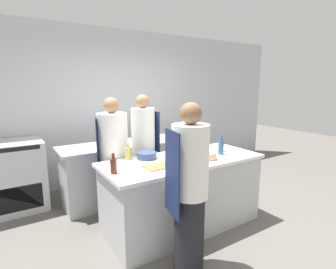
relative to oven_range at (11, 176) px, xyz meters
name	(u,v)px	position (x,y,z in m)	size (l,w,h in m)	color
ground_plane	(182,225)	(1.82, -1.72, -0.51)	(16.00, 16.00, 0.00)	#605B56
wall_back	(117,107)	(1.82, 0.41, 0.89)	(8.00, 0.06, 2.80)	silver
prep_counter	(183,193)	(1.82, -1.72, -0.05)	(2.03, 0.85, 0.91)	#B7BABC
pass_counter	(133,169)	(1.69, -0.50, -0.05)	(2.27, 0.67, 0.91)	#B7BABC
oven_range	(11,176)	(0.00, 0.00, 0.00)	(0.88, 0.72, 1.01)	#B7BABC
chef_at_prep_near	(189,189)	(1.40, -2.39, 0.33)	(0.39, 0.38, 1.66)	black
chef_at_stove	(144,153)	(1.65, -0.98, 0.34)	(0.36, 0.34, 1.68)	black
chef_at_pass_far	(113,161)	(1.15, -1.08, 0.32)	(0.45, 0.43, 1.66)	black
bottle_olive_oil	(128,153)	(1.23, -1.38, 0.48)	(0.08, 0.08, 0.21)	#B2A84C
bottle_vinegar	(221,147)	(2.36, -1.82, 0.51)	(0.07, 0.07, 0.27)	#2D5175
bottle_wine	(221,146)	(2.47, -1.70, 0.48)	(0.07, 0.07, 0.21)	black
bottle_cooking_oil	(114,165)	(0.89, -1.77, 0.49)	(0.07, 0.07, 0.22)	#5B2319
bowl_mixing_large	(208,156)	(2.07, -1.90, 0.44)	(0.21, 0.21, 0.08)	tan
bowl_prep_small	(147,155)	(1.44, -1.47, 0.44)	(0.25, 0.25, 0.08)	navy
bowl_ceramic_blue	(197,148)	(2.23, -1.48, 0.44)	(0.26, 0.26, 0.07)	#B7BABC
bowl_wooden_salad	(182,155)	(1.82, -1.69, 0.44)	(0.19, 0.19, 0.08)	tan
cup	(184,159)	(1.72, -1.88, 0.45)	(0.09, 0.09, 0.10)	#B2382D
cutting_board	(160,166)	(1.42, -1.83, 0.41)	(0.39, 0.25, 0.01)	olive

